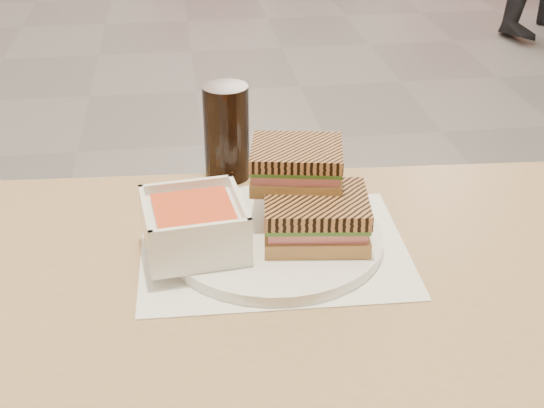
{
  "coord_description": "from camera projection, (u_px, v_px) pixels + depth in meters",
  "views": [
    {
      "loc": [
        -0.1,
        -2.79,
        1.26
      ],
      "look_at": [
        0.01,
        -2.0,
        0.82
      ],
      "focal_mm": 49.7,
      "sensor_mm": 36.0,
      "label": 1
    }
  ],
  "objects": [
    {
      "name": "tray_liner",
      "position": [
        274.0,
        249.0,
        0.95
      ],
      "size": [
        0.34,
        0.27,
        0.0
      ],
      "color": "white",
      "rests_on": "main_table"
    },
    {
      "name": "soup_bowl",
      "position": [
        194.0,
        227.0,
        0.91
      ],
      "size": [
        0.13,
        0.13,
        0.06
      ],
      "color": "white",
      "rests_on": "plate"
    },
    {
      "name": "cola_glass",
      "position": [
        227.0,
        132.0,
        1.09
      ],
      "size": [
        0.07,
        0.07,
        0.14
      ],
      "color": "black",
      "rests_on": "main_table"
    },
    {
      "name": "plate",
      "position": [
        275.0,
        239.0,
        0.95
      ],
      "size": [
        0.27,
        0.27,
        0.01
      ],
      "color": "white",
      "rests_on": "tray_liner"
    },
    {
      "name": "panini_upper",
      "position": [
        297.0,
        164.0,
        0.95
      ],
      "size": [
        0.13,
        0.11,
        0.05
      ],
      "color": "#B7804E",
      "rests_on": "panini_lower"
    },
    {
      "name": "main_table",
      "position": [
        308.0,
        387.0,
        0.89
      ],
      "size": [
        1.24,
        0.76,
        0.75
      ],
      "color": "#A47E5E",
      "rests_on": "ground"
    },
    {
      "name": "panini_lower",
      "position": [
        316.0,
        217.0,
        0.93
      ],
      "size": [
        0.14,
        0.12,
        0.06
      ],
      "color": "#B7804E",
      "rests_on": "plate"
    }
  ]
}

